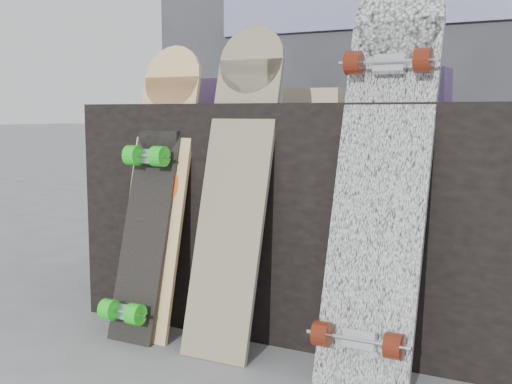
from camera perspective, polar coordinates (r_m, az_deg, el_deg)
The scene contains 10 objects.
ground at distance 2.02m, azimuth -0.78°, elevation -15.37°, with size 60.00×60.00×0.00m, color slate.
vendor_table at distance 2.35m, azimuth 5.04°, elevation -2.02°, with size 1.60×0.60×0.80m, color black.
booth at distance 3.13m, azimuth 11.35°, elevation 13.05°, with size 2.40×0.22×2.20m.
merch_box_purple at distance 2.56m, azimuth -3.93°, elevation 8.87°, with size 0.18×0.12×0.10m, color #503C7C.
merch_box_small at distance 2.30m, azimuth 15.01°, elevation 9.09°, with size 0.14×0.14×0.12m, color #503C7C.
merch_box_flat at distance 2.46m, azimuth 5.27°, elevation 8.46°, with size 0.22×0.10×0.06m, color #D1B78C.
longboard_geisha at distance 2.26m, azimuth -8.63°, elevation 0.95°, with size 0.23×0.27×1.01m.
longboard_celtic at distance 2.07m, azimuth -1.76°, elevation 1.31°, with size 0.23×0.31×1.06m.
longboard_cascadia at distance 1.87m, azimuth 11.12°, elevation 2.08°, with size 0.27×0.41×1.18m.
skateboard_dark at distance 2.23m, azimuth -9.93°, elevation -2.50°, with size 0.18×0.30×0.79m.
Camera 1 is at (0.89, -1.64, 0.77)m, focal length 45.00 mm.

